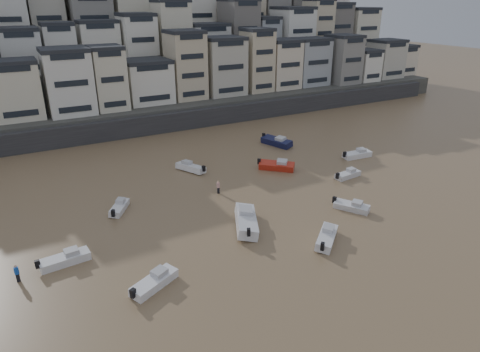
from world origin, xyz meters
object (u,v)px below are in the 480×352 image
boat_j (154,280)px  boat_k (65,258)px  boat_h (191,166)px  boat_i (277,141)px  person_pink (218,187)px  boat_d (348,173)px  boat_b (352,206)px  boat_g (357,153)px  boat_a (327,236)px  boat_f (119,206)px  boat_e (277,165)px  person_blue (17,273)px  boat_c (246,219)px

boat_j → boat_k: bearing=103.0°
boat_h → boat_i: boat_i is taller
person_pink → boat_d: bearing=-12.5°
boat_b → boat_k: size_ratio=0.91×
boat_g → boat_i: (-7.88, 11.32, 0.14)m
boat_a → boat_f: boat_a is taller
boat_j → boat_k: boat_j is taller
boat_e → person_blue: bearing=-118.8°
boat_f → person_pink: size_ratio=2.56×
boat_d → boat_c: bearing=-170.8°
boat_b → boat_c: (-13.08, 2.52, 0.37)m
boat_c → boat_g: bearing=-42.3°
boat_e → person_pink: size_ratio=3.25×
boat_e → boat_k: bearing=-118.0°
boat_c → boat_j: size_ratio=1.41×
boat_h → boat_j: boat_h is taller
boat_e → boat_j: (-24.77, -18.14, -0.07)m
boat_b → boat_d: (6.55, 7.94, -0.01)m
boat_e → boat_h: bearing=-163.7°
boat_b → boat_e: boat_e is taller
boat_e → boat_j: bearing=-100.6°
boat_a → boat_b: 8.44m
boat_g → boat_k: bearing=-164.5°
boat_f → boat_k: bearing=171.6°
boat_a → boat_f: bearing=93.5°
boat_c → boat_d: bearing=-49.2°
boat_e → boat_h: (-11.31, 5.73, -0.06)m
boat_b → boat_f: size_ratio=1.02×
boat_f → boat_j: 16.12m
boat_h → boat_i: 17.96m
boat_e → boat_i: boat_i is taller
boat_e → boat_j: 30.70m
boat_b → boat_j: boat_j is taller
boat_c → boat_g: boat_c is taller
person_blue → boat_k: bearing=12.3°
boat_b → boat_e: (-0.64, 15.28, 0.15)m
boat_d → boat_e: size_ratio=0.79×
boat_f → boat_i: 32.15m
boat_b → boat_h: size_ratio=0.87×
boat_h → person_pink: size_ratio=3.00×
boat_f → boat_g: (37.87, 0.25, 0.11)m
boat_g → boat_j: (-38.89, -16.34, -0.01)m
boat_k → person_blue: bearing=-173.4°
boat_d → boat_g: (6.93, 5.54, 0.10)m
boat_a → boat_k: size_ratio=1.07×
boat_d → boat_k: 38.43m
boat_e → person_pink: bearing=-120.6°
boat_a → person_blue: 29.65m
boat_d → boat_i: bearing=87.0°
boat_a → boat_h: size_ratio=1.03×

